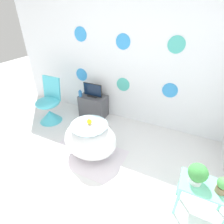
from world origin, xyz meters
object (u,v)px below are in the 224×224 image
bathtub (90,139)px  tv (93,91)px  chair (49,108)px  vase (80,94)px  potted_plant_right (223,185)px  potted_plant_left (198,174)px

bathtub → tv: (-0.54, 0.99, 0.28)m
chair → vase: 0.67m
chair → tv: bearing=38.5°
vase → potted_plant_right: (2.41, -1.16, 0.04)m
tv → potted_plant_right: 2.54m
bathtub → chair: bearing=159.6°
chair → potted_plant_right: size_ratio=4.83×
potted_plant_left → potted_plant_right: potted_plant_left is taller
bathtub → tv: size_ratio=2.04×
vase → bathtub: bearing=-49.2°
chair → vase: size_ratio=6.57×
chair → potted_plant_left: size_ratio=3.69×
vase → potted_plant_left: bearing=-27.9°
potted_plant_right → tv: bearing=149.8°
bathtub → vase: (-0.76, 0.88, 0.22)m
bathtub → potted_plant_left: bearing=-10.9°
bathtub → tv: tv is taller
bathtub → vase: vase is taller
tv → potted_plant_right: bearing=-30.2°
chair → potted_plant_left: bearing=-15.4°
tv → chair: bearing=-141.5°
tv → vase: size_ratio=3.00×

